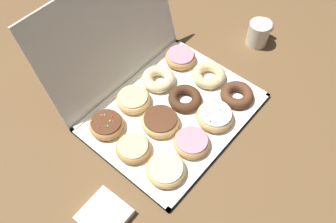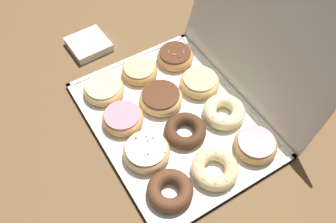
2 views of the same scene
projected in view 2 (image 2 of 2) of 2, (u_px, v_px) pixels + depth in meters
ground_plane at (173, 121)px, 1.03m from camera, size 3.00×3.00×0.00m
donut_box at (173, 120)px, 1.02m from camera, size 0.53×0.41×0.01m
box_lid_open at (260, 36)px, 0.96m from camera, size 0.53×0.11×0.37m
glazed_ring_donut_0 at (104, 89)px, 1.06m from camera, size 0.12×0.12×0.03m
pink_frosted_donut_1 at (123, 118)px, 0.99m from camera, size 0.11×0.11×0.04m
sprinkle_donut_2 at (146, 151)px, 0.93m from camera, size 0.12×0.12×0.04m
chocolate_cake_ring_donut_3 at (170, 190)px, 0.87m from camera, size 0.11×0.11×0.03m
glazed_ring_donut_4 at (139, 71)px, 1.10m from camera, size 0.11×0.11×0.04m
chocolate_frosted_donut_5 at (160, 99)px, 1.03m from camera, size 0.12×0.12×0.04m
chocolate_cake_ring_donut_6 at (185, 130)px, 0.97m from camera, size 0.11×0.11×0.03m
cruller_donut_7 at (215, 169)px, 0.91m from camera, size 0.12×0.12×0.04m
sprinkle_donut_8 at (175, 56)px, 1.13m from camera, size 0.11×0.11×0.04m
glazed_ring_donut_9 at (200, 82)px, 1.07m from camera, size 0.12×0.12×0.04m
cruller_donut_10 at (224, 112)px, 1.01m from camera, size 0.12×0.12×0.04m
pink_frosted_donut_11 at (255, 145)px, 0.94m from camera, size 0.11×0.11×0.04m
napkin_stack at (89, 44)px, 1.19m from camera, size 0.12×0.12×0.03m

